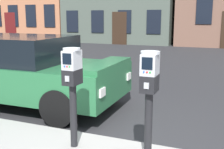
# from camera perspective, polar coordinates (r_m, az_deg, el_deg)

# --- Properties ---
(parking_meter_near_kerb) EXTENTS (0.22, 0.25, 1.29)m
(parking_meter_near_kerb) POSITION_cam_1_polar(r_m,az_deg,el_deg) (3.65, -7.84, -1.05)
(parking_meter_near_kerb) COLOR black
(parking_meter_near_kerb) RESTS_ON sidewalk_slab
(parking_meter_twin_adjacent) EXTENTS (0.22, 0.25, 1.30)m
(parking_meter_twin_adjacent) POSITION_cam_1_polar(r_m,az_deg,el_deg) (3.28, 7.39, -2.41)
(parking_meter_twin_adjacent) COLOR black
(parking_meter_twin_adjacent) RESTS_ON sidewalk_slab
(parked_car_navy_coupe) EXTENTS (4.46, 1.91, 1.42)m
(parked_car_navy_coupe) POSITION_cam_1_polar(r_m,az_deg,el_deg) (6.33, -18.50, 1.13)
(parked_car_navy_coupe) COLOR #236038
(parked_car_navy_coupe) RESTS_ON ground_plane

